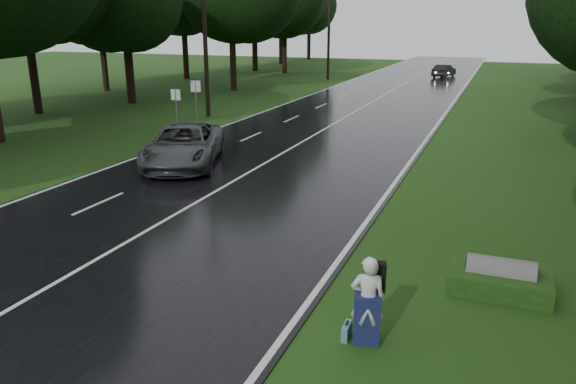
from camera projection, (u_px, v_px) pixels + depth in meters
name	position (u px, v px, depth m)	size (l,w,h in m)	color
ground	(137.00, 238.00, 15.40)	(160.00, 160.00, 0.00)	#214514
road	(337.00, 122.00, 33.15)	(12.00, 140.00, 0.04)	black
lane_center	(337.00, 122.00, 33.14)	(0.12, 140.00, 0.01)	silver
grey_car	(184.00, 145.00, 22.95)	(2.81, 6.10, 1.70)	#424447
far_car	(444.00, 71.00, 60.32)	(1.43, 4.10, 1.35)	black
hitchhiker	(368.00, 303.00, 10.15)	(0.73, 0.69, 1.78)	silver
suitcase	(347.00, 331.00, 10.47)	(0.12, 0.43, 0.30)	teal
culvert	(498.00, 288.00, 12.50)	(0.75, 0.75, 1.49)	slate
utility_pole_mid	(209.00, 116.00, 35.38)	(1.80, 0.28, 10.99)	black
utility_pole_far	(328.00, 79.00, 58.38)	(1.80, 0.28, 10.27)	black
road_sign_a	(178.00, 134.00, 29.87)	(0.58, 0.10, 2.41)	white
road_sign_b	(198.00, 127.00, 31.74)	(0.64, 0.10, 2.68)	white
tree_left_d	(132.00, 103.00, 41.19)	(8.90, 8.90, 13.91)	black
tree_left_e	(234.00, 90.00, 48.99)	(9.89, 9.89, 15.45)	black
tree_left_f	(285.00, 73.00, 65.59)	(10.09, 10.09, 15.76)	black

